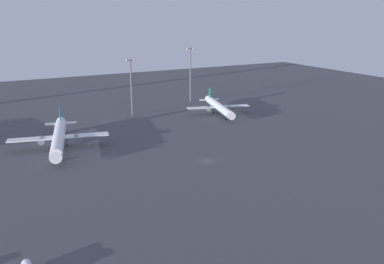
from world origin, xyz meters
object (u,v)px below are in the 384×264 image
at_px(apron_light_west, 131,84).
at_px(apron_light_east, 190,72).
at_px(airplane_terminal_side, 59,137).
at_px(airplane_taxiway_distant, 219,107).

height_order(apron_light_west, apron_light_east, apron_light_east).
xyz_separation_m(airplane_terminal_side, apron_light_west, (40.32, 34.80, 10.81)).
distance_m(airplane_terminal_side, apron_light_west, 54.35).
bearing_deg(airplane_terminal_side, airplane_taxiway_distant, -154.18).
bearing_deg(apron_light_west, airplane_terminal_side, -139.20).
bearing_deg(apron_light_east, airplane_taxiway_distant, -92.56).
height_order(airplane_taxiway_distant, apron_light_east, apron_light_east).
bearing_deg(airplane_taxiway_distant, apron_light_west, -10.50).
height_order(airplane_terminal_side, apron_light_west, apron_light_west).
xyz_separation_m(airplane_taxiway_distant, apron_light_east, (1.41, 31.69, 12.76)).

